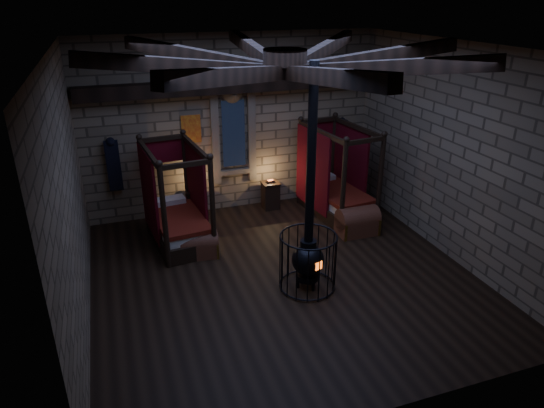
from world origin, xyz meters
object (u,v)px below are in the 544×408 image
object	(u,v)px
trunk_right	(358,222)
stove	(308,257)
trunk_left	(199,245)
bed_left	(178,218)
bed_right	(335,192)

from	to	relation	value
trunk_right	stove	world-z (taller)	stove
trunk_left	trunk_right	bearing A→B (deg)	3.72
trunk_left	trunk_right	distance (m)	3.55
bed_left	bed_right	xyz separation A→B (m)	(3.84, 0.21, 0.01)
trunk_left	stove	xyz separation A→B (m)	(1.65, -1.78, 0.39)
bed_right	trunk_left	bearing A→B (deg)	-170.16
bed_left	bed_right	size ratio (longest dim) A/B	0.98
trunk_left	trunk_right	size ratio (longest dim) A/B	0.90
trunk_left	stove	world-z (taller)	stove
trunk_left	stove	distance (m)	2.46
trunk_right	stove	xyz separation A→B (m)	(-1.90, -1.63, 0.34)
bed_right	trunk_right	distance (m)	1.23
trunk_right	bed_left	bearing A→B (deg)	165.76
bed_right	trunk_right	world-z (taller)	bed_right
stove	bed_right	bearing A→B (deg)	35.99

